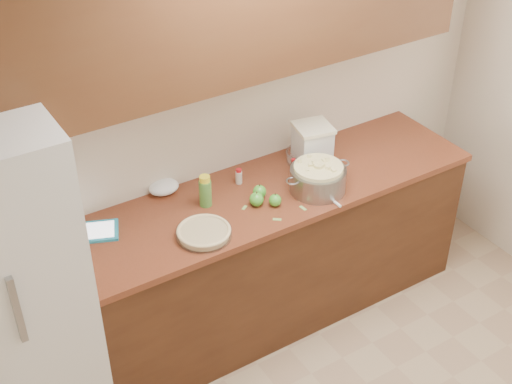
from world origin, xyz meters
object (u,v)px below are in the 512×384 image
colander (318,178)px  tablet (96,232)px  pie (204,233)px  flour_canister (312,144)px

colander → tablet: colander is taller
pie → tablet: 0.56m
pie → colander: bearing=2.8°
pie → colander: size_ratio=0.69×
pie → flour_canister: (0.88, 0.28, 0.10)m
flour_canister → tablet: (-1.34, 0.04, -0.12)m
colander → flour_canister: size_ratio=1.65×
pie → flour_canister: size_ratio=1.14×
pie → flour_canister: 0.93m
colander → tablet: bearing=166.6°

